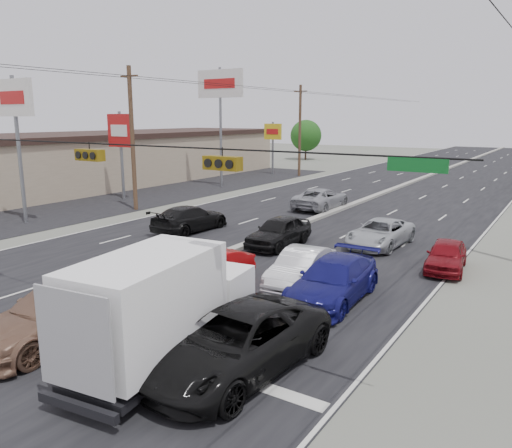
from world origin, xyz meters
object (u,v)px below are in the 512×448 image
object	(u,v)px
oncoming_far	(321,199)
tan_sedan	(62,312)
utility_pole_left_b	(132,138)
pole_sign_far	(273,136)
box_truck	(163,305)
queue_car_e	(446,256)
pole_sign_billboard	(220,91)
pole_sign_mid	(120,135)
red_sedan	(210,268)
tree_left_far	(306,136)
utility_pole_left_c	(300,130)
pole_sign_near	(15,109)
queue_car_a	(279,232)
queue_car_d	(333,281)
queue_car_c	(380,233)
black_suv	(236,342)
oncoming_near	(190,219)
queue_car_b	(301,267)

from	to	relation	value
oncoming_far	tan_sedan	bearing A→B (deg)	96.68
utility_pole_left_b	pole_sign_far	distance (m)	25.25
box_truck	queue_car_e	bearing A→B (deg)	62.93
pole_sign_billboard	tan_sedan	distance (m)	34.33
queue_car_e	oncoming_far	distance (m)	15.16
pole_sign_mid	red_sedan	distance (m)	23.53
utility_pole_left_b	tree_left_far	bearing A→B (deg)	101.92
utility_pole_left_c	red_sedan	size ratio (longest dim) A/B	2.51
tan_sedan	oncoming_far	xyz separation A→B (m)	(-2.80, 23.83, -0.08)
pole_sign_near	queue_car_a	xyz separation A→B (m)	(16.40, 3.63, -6.24)
pole_sign_billboard	tree_left_far	world-z (taller)	pole_sign_billboard
pole_sign_billboard	queue_car_a	size ratio (longest dim) A/B	2.41
tan_sedan	tree_left_far	bearing A→B (deg)	109.77
box_truck	queue_car_e	size ratio (longest dim) A/B	1.65
tree_left_far	tan_sedan	bearing A→B (deg)	-69.12
pole_sign_mid	utility_pole_left_c	bearing A→B (deg)	78.44
pole_sign_near	tree_left_far	distance (m)	52.57
queue_car_d	pole_sign_near	bearing A→B (deg)	172.49
tan_sedan	queue_car_c	world-z (taller)	tan_sedan
black_suv	oncoming_near	world-z (taller)	black_suv
queue_car_d	utility_pole_left_b	bearing A→B (deg)	152.92
pole_sign_near	queue_car_e	xyz separation A→B (m)	(24.60, 4.05, -6.36)
pole_sign_mid	queue_car_d	bearing A→B (deg)	-26.66
black_suv	queue_car_a	distance (m)	13.07
pole_sign_near	queue_car_d	size ratio (longest dim) A/B	1.69
tan_sedan	queue_car_c	distance (m)	16.44
oncoming_far	queue_car_c	bearing A→B (deg)	131.95
utility_pole_left_c	red_sedan	bearing A→B (deg)	-67.36
queue_car_b	pole_sign_mid	bearing A→B (deg)	148.56
utility_pole_left_b	pole_sign_mid	world-z (taller)	utility_pole_left_b
box_truck	queue_car_a	size ratio (longest dim) A/B	1.41
pole_sign_mid	oncoming_near	bearing A→B (deg)	-26.67
utility_pole_left_c	oncoming_near	xyz separation A→B (m)	(7.77, -28.16, -4.36)
box_truck	black_suv	size ratio (longest dim) A/B	1.08
queue_car_d	utility_pole_left_c	bearing A→B (deg)	117.61
utility_pole_left_b	queue_car_e	distance (m)	22.74
oncoming_near	pole_sign_billboard	bearing A→B (deg)	-56.32
utility_pole_left_c	queue_car_b	distance (m)	37.73
tree_left_far	queue_car_d	xyz separation A→B (m)	(29.00, -54.05, -2.95)
pole_sign_billboard	box_truck	world-z (taller)	pole_sign_billboard
tan_sedan	pole_sign_far	bearing A→B (deg)	111.72
queue_car_a	queue_car_e	world-z (taller)	queue_car_a
queue_car_a	oncoming_far	xyz separation A→B (m)	(-2.80, 10.86, -0.02)
oncoming_far	queue_car_a	bearing A→B (deg)	104.44
utility_pole_left_c	queue_car_b	world-z (taller)	utility_pole_left_c
pole_sign_far	queue_car_c	distance (m)	33.75
tree_left_far	pole_sign_billboard	bearing A→B (deg)	-76.81
utility_pole_left_c	tan_sedan	xyz separation A→B (m)	(13.90, -41.34, -4.27)
box_truck	oncoming_far	distance (m)	24.11
queue_car_c	pole_sign_far	bearing A→B (deg)	133.65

